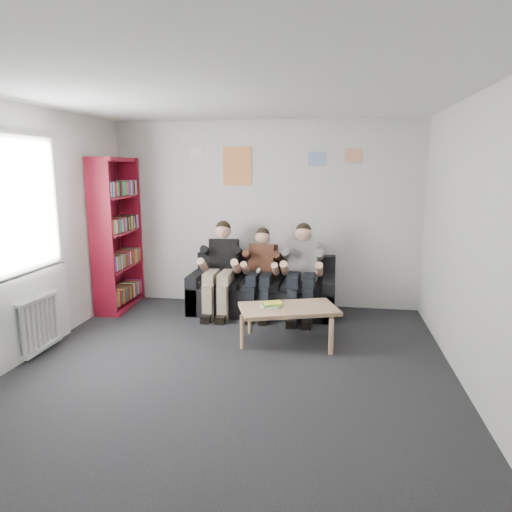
{
  "coord_description": "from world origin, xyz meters",
  "views": [
    {
      "loc": [
        0.98,
        -4.12,
        2.02
      ],
      "look_at": [
        0.08,
        1.3,
        0.96
      ],
      "focal_mm": 32.0,
      "sensor_mm": 36.0,
      "label": 1
    }
  ],
  "objects": [
    {
      "name": "room_shell",
      "position": [
        0.0,
        0.0,
        1.35
      ],
      "size": [
        5.0,
        5.0,
        5.0
      ],
      "color": "black",
      "rests_on": "ground"
    },
    {
      "name": "sofa",
      "position": [
        0.04,
        2.11,
        0.28
      ],
      "size": [
        2.03,
        0.83,
        0.78
      ],
      "color": "black",
      "rests_on": "ground"
    },
    {
      "name": "bookshelf",
      "position": [
        -2.06,
        1.96,
        1.09
      ],
      "size": [
        0.33,
        0.98,
        2.17
      ],
      "rotation": [
        0.0,
        0.0,
        0.09
      ],
      "color": "maroon",
      "rests_on": "ground"
    },
    {
      "name": "coffee_table",
      "position": [
        0.52,
        0.94,
        0.39
      ],
      "size": [
        1.1,
        0.61,
        0.44
      ],
      "rotation": [
        0.0,
        0.0,
        0.33
      ],
      "color": "tan",
      "rests_on": "ground"
    },
    {
      "name": "game_cases",
      "position": [
        0.32,
        0.92,
        0.47
      ],
      "size": [
        0.24,
        0.21,
        0.05
      ],
      "rotation": [
        0.0,
        0.0,
        0.31
      ],
      "color": "silver",
      "rests_on": "coffee_table"
    },
    {
      "name": "person_left",
      "position": [
        -0.53,
        1.92,
        0.64
      ],
      "size": [
        0.41,
        0.87,
        1.3
      ],
      "rotation": [
        0.0,
        0.0,
        0.1
      ],
      "color": "black",
      "rests_on": "sofa"
    },
    {
      "name": "person_middle",
      "position": [
        0.04,
        1.93,
        0.61
      ],
      "size": [
        0.37,
        0.78,
        1.21
      ],
      "rotation": [
        0.0,
        0.0,
        -0.17
      ],
      "color": "#54291C",
      "rests_on": "sofa"
    },
    {
      "name": "person_right",
      "position": [
        0.6,
        1.92,
        0.63
      ],
      "size": [
        0.41,
        0.87,
        1.29
      ],
      "rotation": [
        0.0,
        0.0,
        -0.07
      ],
      "color": "silver",
      "rests_on": "sofa"
    },
    {
      "name": "radiator",
      "position": [
        -2.15,
        0.2,
        0.35
      ],
      "size": [
        0.1,
        0.64,
        0.6
      ],
      "color": "silver",
      "rests_on": "ground"
    },
    {
      "name": "window",
      "position": [
        -2.22,
        0.2,
        1.03
      ],
      "size": [
        0.05,
        1.3,
        2.36
      ],
      "color": "white",
      "rests_on": "room_shell"
    },
    {
      "name": "poster_large",
      "position": [
        -0.4,
        2.49,
        2.05
      ],
      "size": [
        0.42,
        0.01,
        0.55
      ],
      "primitive_type": "cube",
      "color": "gold",
      "rests_on": "room_shell"
    },
    {
      "name": "poster_blue",
      "position": [
        0.75,
        2.49,
        2.15
      ],
      "size": [
        0.25,
        0.01,
        0.2
      ],
      "primitive_type": "cube",
      "color": "#396DC4",
      "rests_on": "room_shell"
    },
    {
      "name": "poster_pink",
      "position": [
        1.25,
        2.49,
        2.2
      ],
      "size": [
        0.22,
        0.01,
        0.18
      ],
      "primitive_type": "cube",
      "color": "#C83E7E",
      "rests_on": "room_shell"
    },
    {
      "name": "poster_sign",
      "position": [
        -1.0,
        2.49,
        2.25
      ],
      "size": [
        0.2,
        0.01,
        0.14
      ],
      "primitive_type": "cube",
      "color": "white",
      "rests_on": "room_shell"
    }
  ]
}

